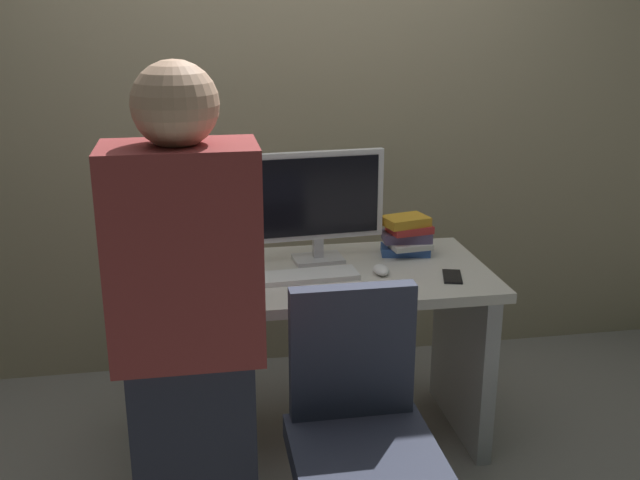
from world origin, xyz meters
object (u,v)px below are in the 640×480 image
object	(u,v)px
cup_by_monitor	(190,261)
book_stack	(407,236)
monitor	(318,200)
desk	(318,328)
mouse	(381,270)
office_chair	(359,456)
cup_near_keyboard	(192,278)
person_at_desk	(190,357)
keyboard	(302,276)
cell_phone	(452,277)

from	to	relation	value
cup_by_monitor	book_stack	xyz separation A→B (m)	(0.90, 0.07, 0.04)
monitor	cup_by_monitor	size ratio (longest dim) A/B	6.04
desk	mouse	distance (m)	0.36
office_chair	cup_near_keyboard	xyz separation A→B (m)	(-0.49, 0.68, 0.37)
office_chair	mouse	bearing A→B (deg)	71.24
person_at_desk	book_stack	distance (m)	1.35
keyboard	book_stack	distance (m)	0.53
desk	mouse	size ratio (longest dim) A/B	13.62
mouse	book_stack	xyz separation A→B (m)	(0.16, 0.22, 0.06)
cup_by_monitor	cell_phone	distance (m)	1.03
desk	person_at_desk	bearing A→B (deg)	-120.74
cell_phone	office_chair	bearing A→B (deg)	-113.16
office_chair	person_at_desk	xyz separation A→B (m)	(-0.50, -0.06, 0.41)
desk	cup_near_keyboard	size ratio (longest dim) A/B	15.51
person_at_desk	keyboard	bearing A→B (deg)	61.19
desk	person_at_desk	xyz separation A→B (m)	(-0.50, -0.84, 0.33)
mouse	person_at_desk	bearing A→B (deg)	-133.53
mouse	desk	bearing A→B (deg)	166.00
person_at_desk	cup_by_monitor	xyz separation A→B (m)	(0.00, 0.93, -0.04)
desk	book_stack	world-z (taller)	book_stack
desk	cell_phone	world-z (taller)	cell_phone
mouse	cup_by_monitor	world-z (taller)	cup_by_monitor
keyboard	mouse	bearing A→B (deg)	-3.09
person_at_desk	mouse	xyz separation A→B (m)	(0.74, 0.78, -0.07)
keyboard	cup_near_keyboard	size ratio (longest dim) A/B	4.90
desk	book_stack	xyz separation A→B (m)	(0.41, 0.16, 0.32)
book_stack	office_chair	bearing A→B (deg)	-113.62
office_chair	book_stack	size ratio (longest dim) A/B	4.30
cup_by_monitor	cell_phone	size ratio (longest dim) A/B	0.62
mouse	cup_near_keyboard	xyz separation A→B (m)	(-0.73, -0.04, 0.03)
mouse	keyboard	bearing A→B (deg)	-179.95
office_chair	cup_near_keyboard	size ratio (longest dim) A/B	10.70
cell_phone	cup_near_keyboard	bearing A→B (deg)	-167.31
person_at_desk	book_stack	xyz separation A→B (m)	(0.90, 1.00, -0.01)
desk	monitor	xyz separation A→B (m)	(0.02, 0.14, 0.49)
cup_near_keyboard	cup_by_monitor	bearing A→B (deg)	91.66
desk	person_at_desk	distance (m)	1.03
desk	keyboard	world-z (taller)	keyboard
cup_by_monitor	desk	bearing A→B (deg)	-10.34
desk	mouse	world-z (taller)	mouse
office_chair	cup_by_monitor	bearing A→B (deg)	119.74
person_at_desk	cell_phone	bearing A→B (deg)	34.70
desk	book_stack	distance (m)	0.54
mouse	book_stack	distance (m)	0.28
cup_by_monitor	office_chair	bearing A→B (deg)	-60.26
office_chair	cup_by_monitor	world-z (taller)	office_chair
cup_by_monitor	book_stack	bearing A→B (deg)	4.19
desk	monitor	distance (m)	0.51
office_chair	book_stack	xyz separation A→B (m)	(0.41, 0.93, 0.41)
desk	cup_by_monitor	size ratio (longest dim) A/B	15.21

